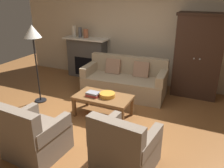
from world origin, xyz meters
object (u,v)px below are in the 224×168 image
fireplace (87,57)px  fruit_bowl (107,95)px  couch (125,81)px  book_stack (93,94)px  mantel_vase_slate (80,32)px  armchair_near_right (124,149)px  mantel_vase_terracotta (86,33)px  armchair_near_left (34,137)px  floor_lamp (33,36)px  dog (3,117)px  coffee_table (103,99)px  armoire (198,56)px  mantel_vase_cream (74,31)px

fireplace → fruit_bowl: (1.53, -1.87, -0.11)m
couch → book_stack: size_ratio=7.69×
mantel_vase_slate → armchair_near_right: (2.56, -3.07, -0.94)m
fireplace → mantel_vase_terracotta: 0.67m
book_stack → mantel_vase_slate: size_ratio=0.95×
fruit_bowl → armchair_near_left: bearing=-107.3°
floor_lamp → fruit_bowl: bearing=0.4°
floor_lamp → dog: size_ratio=3.66×
coffee_table → armchair_near_left: (-0.38, -1.50, -0.05)m
coffee_table → fireplace: bearing=127.6°
fireplace → floor_lamp: 2.09m
couch → armchair_near_right: bearing=-68.4°
couch → armchair_near_left: 2.69m
fruit_bowl → floor_lamp: size_ratio=0.18×
armoire → mantel_vase_cream: size_ratio=6.27×
fruit_bowl → book_stack: (-0.27, -0.09, 0.00)m
fireplace → couch: size_ratio=0.64×
armchair_near_left → dog: bearing=162.7°
fireplace → armchair_near_left: fireplace is taller
coffee_table → armchair_near_left: armchair_near_left is taller
floor_lamp → dog: 1.70m
couch → fruit_bowl: bearing=-85.3°
fireplace → dog: bearing=-89.1°
mantel_vase_terracotta → floor_lamp: floor_lamp is taller
fireplace → couch: bearing=-26.3°
fruit_bowl → armchair_near_left: 1.59m
mantel_vase_slate → armchair_near_left: size_ratio=0.31×
floor_lamp → mantel_vase_slate: bearing=91.3°
couch → armoire: bearing=22.7°
book_stack → floor_lamp: bearing=177.0°
mantel_vase_slate → dog: size_ratio=0.58×
couch → fruit_bowl: size_ratio=6.50×
armoire → mantel_vase_terracotta: size_ratio=8.12×
couch → armchair_near_left: size_ratio=2.23×
armchair_near_right → floor_lamp: floor_lamp is taller
floor_lamp → mantel_vase_terracotta: bearing=85.8°
book_stack → floor_lamp: floor_lamp is taller
coffee_table → armchair_near_right: armchair_near_right is taller
coffee_table → book_stack: 0.22m
mantel_vase_cream → mantel_vase_terracotta: mantel_vase_cream is taller
armoire → fruit_bowl: bearing=-128.3°
book_stack → mantel_vase_slate: (-1.44, 1.94, 0.79)m
fireplace → armchair_near_left: (1.06, -3.38, -0.25)m
couch → armchair_near_right: (0.94, -2.38, -0.00)m
mantel_vase_terracotta → floor_lamp: (-0.14, -1.86, 0.22)m
fireplace → mantel_vase_slate: bearing=-174.3°
couch → mantel_vase_terracotta: mantel_vase_terracotta is taller
couch → coffee_table: 1.17m
mantel_vase_cream → armchair_near_left: bearing=-66.8°
fruit_bowl → mantel_vase_slate: 2.64m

